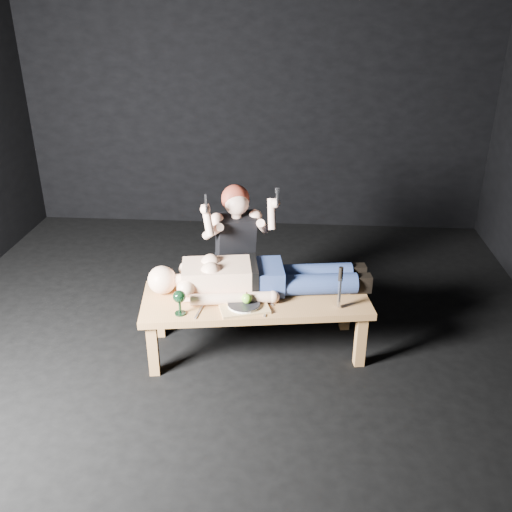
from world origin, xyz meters
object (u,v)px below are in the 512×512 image
Objects in this scene: table at (256,323)px; lying_man at (261,274)px; goblet at (180,303)px; serving_tray at (244,307)px; kneeling_woman at (234,249)px; carving_knife at (340,288)px.

lying_man is at bearing 64.52° from table.
goblet is (-0.53, -0.38, -0.04)m from lying_man.
lying_man is 4.90× the size of serving_tray.
goblet is at bearing -165.74° from serving_tray.
lying_man reaches higher than table.
table is 0.64m from goblet.
kneeling_woman is at bearing 69.84° from goblet.
carving_knife is (0.58, -0.11, 0.38)m from table.
lying_man is 1.37× the size of kneeling_woman.
table is 0.38m from lying_man.
carving_knife reaches higher than serving_tray.
kneeling_woman reaches higher than lying_man.
carving_knife is (0.65, 0.06, 0.15)m from serving_tray.
carving_knife is at bearing 4.88° from serving_tray.
kneeling_woman is 0.83m from goblet.
serving_tray is 1.85× the size of goblet.
kneeling_woman reaches higher than serving_tray.
carving_knife reaches higher than table.
kneeling_woman is at bearing 104.22° from table.
kneeling_woman reaches higher than goblet.
kneeling_woman is at bearing 113.41° from lying_man.
serving_tray reaches higher than table.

